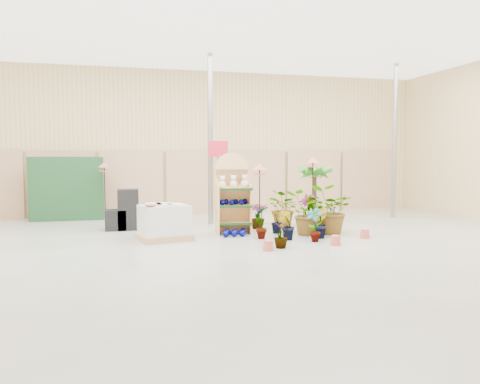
# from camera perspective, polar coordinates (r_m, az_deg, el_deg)

# --- Properties ---
(room) EXTENTS (15.20, 12.10, 4.70)m
(room) POSITION_cam_1_polar(r_m,az_deg,el_deg) (9.93, -0.84, 6.72)
(room) COLOR gray
(room) RESTS_ON ground
(display_shelf) EXTENTS (0.85, 0.60, 1.90)m
(display_shelf) POSITION_cam_1_polar(r_m,az_deg,el_deg) (10.98, -0.91, -0.54)
(display_shelf) COLOR #DFAC6C
(display_shelf) RESTS_ON ground
(teddy_bears) EXTENTS (0.70, 0.18, 0.29)m
(teddy_bears) POSITION_cam_1_polar(r_m,az_deg,el_deg) (10.87, -0.70, 1.19)
(teddy_bears) COLOR beige
(teddy_bears) RESTS_ON display_shelf
(gazing_balls_shelf) EXTENTS (0.70, 0.24, 0.13)m
(gazing_balls_shelf) POSITION_cam_1_polar(r_m,az_deg,el_deg) (10.88, -0.78, -1.21)
(gazing_balls_shelf) COLOR #000356
(gazing_balls_shelf) RESTS_ON display_shelf
(gazing_balls_floor) EXTENTS (0.63, 0.39, 0.15)m
(gazing_balls_floor) POSITION_cam_1_polar(r_m,az_deg,el_deg) (10.65, -0.63, -4.99)
(gazing_balls_floor) COLOR #000356
(gazing_balls_floor) RESTS_ON ground
(pallet_stack) EXTENTS (1.25, 1.12, 0.79)m
(pallet_stack) POSITION_cam_1_polar(r_m,az_deg,el_deg) (10.26, -9.23, -3.67)
(pallet_stack) COLOR tan
(pallet_stack) RESTS_ON ground
(charcoal_planters) EXTENTS (0.80, 0.50, 1.00)m
(charcoal_planters) POSITION_cam_1_polar(r_m,az_deg,el_deg) (11.87, -13.97, -2.49)
(charcoal_planters) COLOR black
(charcoal_planters) RESTS_ON ground
(trellis_stock) EXTENTS (2.00, 0.30, 1.80)m
(trellis_stock) POSITION_cam_1_polar(r_m,az_deg,el_deg) (14.05, -20.36, 0.38)
(trellis_stock) COLOR #173F20
(trellis_stock) RESTS_ON ground
(offer_sign) EXTENTS (0.50, 0.08, 2.20)m
(offer_sign) POSITION_cam_1_polar(r_m,az_deg,el_deg) (11.97, -2.68, 3.22)
(offer_sign) COLOR gray
(offer_sign) RESTS_ON ground
(bird_table_front) EXTENTS (0.34, 0.34, 1.65)m
(bird_table_front) POSITION_cam_1_polar(r_m,az_deg,el_deg) (10.51, 2.41, 2.82)
(bird_table_front) COLOR black
(bird_table_front) RESTS_ON ground
(bird_table_right) EXTENTS (0.34, 0.34, 1.79)m
(bird_table_right) POSITION_cam_1_polar(r_m,az_deg,el_deg) (11.73, 8.88, 3.59)
(bird_table_right) COLOR black
(bird_table_right) RESTS_ON ground
(bird_table_back) EXTENTS (0.34, 0.34, 1.65)m
(bird_table_back) POSITION_cam_1_polar(r_m,az_deg,el_deg) (13.37, -16.21, 2.98)
(bird_table_back) COLOR black
(bird_table_back) RESTS_ON ground
(palm) EXTENTS (0.70, 0.70, 1.66)m
(palm) POSITION_cam_1_polar(r_m,az_deg,el_deg) (12.24, 9.12, 2.46)
(palm) COLOR #3D2919
(palm) RESTS_ON ground
(potted_plant_0) EXTENTS (0.49, 0.49, 0.78)m
(potted_plant_0) POSITION_cam_1_polar(r_m,az_deg,el_deg) (10.29, 2.65, -3.54)
(potted_plant_0) COLOR #318423
(potted_plant_0) RESTS_ON ground
(potted_plant_1) EXTENTS (0.45, 0.43, 0.63)m
(potted_plant_1) POSITION_cam_1_polar(r_m,az_deg,el_deg) (10.19, 5.69, -4.05)
(potted_plant_1) COLOR #318423
(potted_plant_1) RESTS_ON ground
(potted_plant_2) EXTENTS (1.03, 0.92, 1.02)m
(potted_plant_2) POSITION_cam_1_polar(r_m,az_deg,el_deg) (10.83, 8.09, -2.55)
(potted_plant_2) COLOR #318423
(potted_plant_2) RESTS_ON ground
(potted_plant_3) EXTENTS (0.70, 0.70, 0.91)m
(potted_plant_3) POSITION_cam_1_polar(r_m,az_deg,el_deg) (11.35, 8.28, -2.52)
(potted_plant_3) COLOR #318423
(potted_plant_3) RESTS_ON ground
(potted_plant_4) EXTENTS (0.32, 0.39, 0.65)m
(potted_plant_4) POSITION_cam_1_polar(r_m,az_deg,el_deg) (11.85, 10.96, -2.90)
(potted_plant_4) COLOR #318423
(potted_plant_4) RESTS_ON ground
(potted_plant_5) EXTENTS (0.40, 0.40, 0.57)m
(potted_plant_5) POSITION_cam_1_polar(r_m,az_deg,el_deg) (10.99, 4.39, -3.62)
(potted_plant_5) COLOR #318423
(potted_plant_5) RESTS_ON ground
(potted_plant_6) EXTENTS (0.93, 1.01, 0.95)m
(potted_plant_6) POSITION_cam_1_polar(r_m,az_deg,el_deg) (12.05, 5.43, -2.01)
(potted_plant_6) COLOR #318423
(potted_plant_6) RESTS_ON ground
(potted_plant_7) EXTENTS (0.29, 0.29, 0.49)m
(potted_plant_7) POSITION_cam_1_polar(r_m,az_deg,el_deg) (9.28, 5.00, -5.31)
(potted_plant_7) COLOR #318423
(potted_plant_7) RESTS_ON ground
(potted_plant_8) EXTENTS (0.45, 0.45, 0.73)m
(potted_plant_8) POSITION_cam_1_polar(r_m,az_deg,el_deg) (10.04, 9.07, -3.95)
(potted_plant_8) COLOR #318423
(potted_plant_8) RESTS_ON ground
(potted_plant_9) EXTENTS (0.34, 0.40, 0.65)m
(potted_plant_9) POSITION_cam_1_polar(r_m,az_deg,el_deg) (10.50, 9.69, -3.81)
(potted_plant_9) COLOR #318423
(potted_plant_9) RESTS_ON ground
(potted_plant_10) EXTENTS (1.30, 1.24, 1.12)m
(potted_plant_10) POSITION_cam_1_polar(r_m,az_deg,el_deg) (11.08, 10.77, -2.16)
(potted_plant_10) COLOR #318423
(potted_plant_10) RESTS_ON ground
(potted_plant_11) EXTENTS (0.37, 0.37, 0.62)m
(potted_plant_11) POSITION_cam_1_polar(r_m,az_deg,el_deg) (11.70, 2.16, -2.98)
(potted_plant_11) COLOR #318423
(potted_plant_11) RESTS_ON ground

